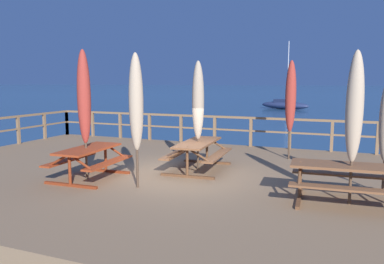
{
  "coord_description": "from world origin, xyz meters",
  "views": [
    {
      "loc": [
        3.81,
        -8.72,
        3.2
      ],
      "look_at": [
        0.0,
        0.74,
        1.83
      ],
      "focal_mm": 35.44,
      "sensor_mm": 36.0,
      "label": 1
    }
  ],
  "objects_px": {
    "patio_umbrella_short_back": "(198,101)",
    "patio_umbrella_tall_back_left": "(291,97)",
    "picnic_table_back_right": "(348,175)",
    "patio_umbrella_tall_back_right": "(136,103)",
    "sailboat_distant": "(284,105)",
    "patio_umbrella_tall_front": "(84,98)",
    "picnic_table_mid_left": "(198,149)",
    "patio_umbrella_short_mid": "(355,108)",
    "picnic_table_front_right": "(89,156)"
  },
  "relations": [
    {
      "from": "picnic_table_back_right",
      "to": "patio_umbrella_short_mid",
      "type": "relative_size",
      "value": 0.75
    },
    {
      "from": "picnic_table_front_right",
      "to": "patio_umbrella_tall_back_right",
      "type": "xyz_separation_m",
      "value": [
        1.49,
        -0.23,
        1.34
      ]
    },
    {
      "from": "patio_umbrella_tall_back_right",
      "to": "patio_umbrella_tall_back_left",
      "type": "distance_m",
      "value": 5.23
    },
    {
      "from": "patio_umbrella_short_back",
      "to": "patio_umbrella_tall_front",
      "type": "relative_size",
      "value": 0.93
    },
    {
      "from": "patio_umbrella_tall_front",
      "to": "sailboat_distant",
      "type": "distance_m",
      "value": 37.4
    },
    {
      "from": "patio_umbrella_short_mid",
      "to": "patio_umbrella_tall_back_right",
      "type": "xyz_separation_m",
      "value": [
        -4.41,
        -0.5,
        0.02
      ]
    },
    {
      "from": "patio_umbrella_tall_back_left",
      "to": "sailboat_distant",
      "type": "distance_m",
      "value": 33.48
    },
    {
      "from": "picnic_table_mid_left",
      "to": "picnic_table_front_right",
      "type": "height_order",
      "value": "same"
    },
    {
      "from": "patio_umbrella_tall_front",
      "to": "picnic_table_back_right",
      "type": "bearing_deg",
      "value": 3.37
    },
    {
      "from": "picnic_table_front_right",
      "to": "patio_umbrella_short_mid",
      "type": "bearing_deg",
      "value": 2.61
    },
    {
      "from": "picnic_table_mid_left",
      "to": "patio_umbrella_tall_back_right",
      "type": "bearing_deg",
      "value": -106.86
    },
    {
      "from": "patio_umbrella_short_back",
      "to": "patio_umbrella_short_mid",
      "type": "xyz_separation_m",
      "value": [
        3.78,
        -1.65,
        0.03
      ]
    },
    {
      "from": "patio_umbrella_short_mid",
      "to": "patio_umbrella_tall_back_left",
      "type": "height_order",
      "value": "patio_umbrella_tall_back_left"
    },
    {
      "from": "patio_umbrella_short_back",
      "to": "sailboat_distant",
      "type": "relative_size",
      "value": 0.38
    },
    {
      "from": "patio_umbrella_short_back",
      "to": "patio_umbrella_tall_back_left",
      "type": "bearing_deg",
      "value": 47.88
    },
    {
      "from": "picnic_table_front_right",
      "to": "patio_umbrella_tall_back_left",
      "type": "height_order",
      "value": "patio_umbrella_tall_back_left"
    },
    {
      "from": "picnic_table_mid_left",
      "to": "picnic_table_back_right",
      "type": "distance_m",
      "value": 4.04
    },
    {
      "from": "patio_umbrella_short_back",
      "to": "patio_umbrella_tall_back_right",
      "type": "distance_m",
      "value": 2.24
    },
    {
      "from": "picnic_table_back_right",
      "to": "patio_umbrella_tall_back_left",
      "type": "height_order",
      "value": "patio_umbrella_tall_back_left"
    },
    {
      "from": "patio_umbrella_tall_back_right",
      "to": "patio_umbrella_tall_front",
      "type": "bearing_deg",
      "value": 173.12
    },
    {
      "from": "patio_umbrella_short_mid",
      "to": "patio_umbrella_tall_back_right",
      "type": "bearing_deg",
      "value": -173.56
    },
    {
      "from": "picnic_table_back_right",
      "to": "patio_umbrella_tall_front",
      "type": "xyz_separation_m",
      "value": [
        -5.89,
        -0.35,
        1.42
      ]
    },
    {
      "from": "picnic_table_front_right",
      "to": "patio_umbrella_tall_front",
      "type": "distance_m",
      "value": 1.43
    },
    {
      "from": "patio_umbrella_tall_front",
      "to": "patio_umbrella_tall_back_right",
      "type": "xyz_separation_m",
      "value": [
        1.52,
        -0.18,
        -0.08
      ]
    },
    {
      "from": "picnic_table_front_right",
      "to": "patio_umbrella_short_mid",
      "type": "relative_size",
      "value": 0.64
    },
    {
      "from": "sailboat_distant",
      "to": "patio_umbrella_tall_front",
      "type": "bearing_deg",
      "value": -88.94
    },
    {
      "from": "picnic_table_front_right",
      "to": "patio_umbrella_short_mid",
      "type": "xyz_separation_m",
      "value": [
        5.89,
        0.27,
        1.32
      ]
    },
    {
      "from": "picnic_table_back_right",
      "to": "patio_umbrella_tall_front",
      "type": "bearing_deg",
      "value": -176.63
    },
    {
      "from": "patio_umbrella_short_back",
      "to": "patio_umbrella_tall_front",
      "type": "xyz_separation_m",
      "value": [
        -2.15,
        -1.97,
        0.13
      ]
    },
    {
      "from": "patio_umbrella_tall_front",
      "to": "picnic_table_mid_left",
      "type": "bearing_deg",
      "value": 41.68
    },
    {
      "from": "patio_umbrella_short_mid",
      "to": "picnic_table_back_right",
      "type": "bearing_deg",
      "value": 145.25
    },
    {
      "from": "patio_umbrella_tall_back_right",
      "to": "sailboat_distant",
      "type": "bearing_deg",
      "value": 93.37
    },
    {
      "from": "patio_umbrella_short_mid",
      "to": "sailboat_distant",
      "type": "relative_size",
      "value": 0.38
    },
    {
      "from": "picnic_table_back_right",
      "to": "picnic_table_front_right",
      "type": "bearing_deg",
      "value": -177.05
    },
    {
      "from": "picnic_table_back_right",
      "to": "patio_umbrella_tall_back_right",
      "type": "xyz_separation_m",
      "value": [
        -4.36,
        -0.53,
        1.33
      ]
    },
    {
      "from": "patio_umbrella_tall_back_right",
      "to": "patio_umbrella_tall_back_left",
      "type": "relative_size",
      "value": 1.0
    },
    {
      "from": "picnic_table_back_right",
      "to": "picnic_table_front_right",
      "type": "xyz_separation_m",
      "value": [
        -5.85,
        -0.3,
        -0.01
      ]
    },
    {
      "from": "patio_umbrella_tall_back_right",
      "to": "sailboat_distant",
      "type": "relative_size",
      "value": 0.39
    },
    {
      "from": "picnic_table_front_right",
      "to": "patio_umbrella_tall_back_left",
      "type": "distance_m",
      "value": 6.12
    },
    {
      "from": "picnic_table_front_right",
      "to": "patio_umbrella_short_back",
      "type": "relative_size",
      "value": 0.65
    },
    {
      "from": "picnic_table_back_right",
      "to": "patio_umbrella_tall_front",
      "type": "relative_size",
      "value": 0.71
    },
    {
      "from": "picnic_table_mid_left",
      "to": "patio_umbrella_tall_front",
      "type": "relative_size",
      "value": 0.71
    },
    {
      "from": "patio_umbrella_tall_back_left",
      "to": "patio_umbrella_tall_back_right",
      "type": "bearing_deg",
      "value": -121.35
    },
    {
      "from": "picnic_table_mid_left",
      "to": "patio_umbrella_tall_front",
      "type": "distance_m",
      "value": 3.23
    },
    {
      "from": "patio_umbrella_short_back",
      "to": "patio_umbrella_tall_back_left",
      "type": "relative_size",
      "value": 0.97
    },
    {
      "from": "picnic_table_mid_left",
      "to": "patio_umbrella_short_mid",
      "type": "distance_m",
      "value": 4.3
    },
    {
      "from": "picnic_table_back_right",
      "to": "patio_umbrella_short_back",
      "type": "distance_m",
      "value": 4.27
    },
    {
      "from": "patio_umbrella_tall_back_right",
      "to": "picnic_table_back_right",
      "type": "bearing_deg",
      "value": 6.93
    },
    {
      "from": "sailboat_distant",
      "to": "picnic_table_back_right",
      "type": "bearing_deg",
      "value": -79.92
    },
    {
      "from": "patio_umbrella_short_mid",
      "to": "patio_umbrella_tall_front",
      "type": "bearing_deg",
      "value": -176.98
    }
  ]
}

